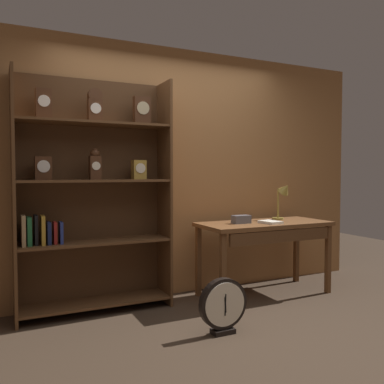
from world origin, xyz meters
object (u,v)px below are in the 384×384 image
(toolbox_small, at_px, (241,219))
(workbench, at_px, (266,231))
(round_clock_large, at_px, (223,305))
(desk_lamp, at_px, (284,194))
(bookshelf, at_px, (91,194))
(open_repair_manual, at_px, (270,222))

(toolbox_small, bearing_deg, workbench, -8.61)
(workbench, xyz_separation_m, round_clock_large, (-0.93, -0.72, -0.45))
(desk_lamp, bearing_deg, workbench, -158.96)
(workbench, height_order, round_clock_large, workbench)
(bookshelf, height_order, toolbox_small, bookshelf)
(desk_lamp, xyz_separation_m, toolbox_small, (-0.61, -0.09, -0.24))
(round_clock_large, bearing_deg, workbench, 37.80)
(workbench, xyz_separation_m, open_repair_manual, (-0.00, -0.08, 0.10))
(workbench, bearing_deg, round_clock_large, -142.20)
(workbench, relative_size, open_repair_manual, 6.37)
(desk_lamp, bearing_deg, open_repair_manual, -147.68)
(open_repair_manual, bearing_deg, bookshelf, 161.83)
(round_clock_large, bearing_deg, toolbox_small, 49.50)
(workbench, relative_size, toolbox_small, 7.51)
(bookshelf, xyz_separation_m, workbench, (1.76, -0.29, -0.41))
(bookshelf, relative_size, workbench, 1.55)
(desk_lamp, relative_size, round_clock_large, 0.95)
(desk_lamp, distance_m, round_clock_large, 1.73)
(workbench, height_order, toolbox_small, toolbox_small)
(desk_lamp, xyz_separation_m, round_clock_large, (-1.26, -0.85, -0.83))
(workbench, xyz_separation_m, desk_lamp, (0.33, 0.13, 0.37))
(open_repair_manual, distance_m, round_clock_large, 1.25)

